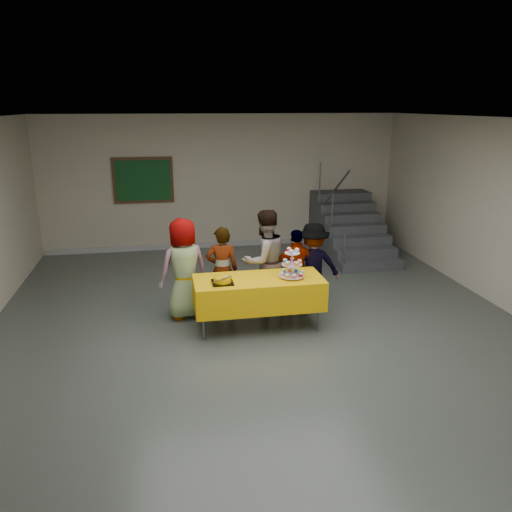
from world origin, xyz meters
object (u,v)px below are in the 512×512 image
(noticeboard, at_px, (143,180))
(bear_cake, at_px, (222,279))
(schoolchild_a, at_px, (184,269))
(staircase, at_px, (347,230))
(cupcake_stand, at_px, (292,267))
(schoolchild_d, at_px, (297,270))
(schoolchild_b, at_px, (222,270))
(schoolchild_c, at_px, (265,261))
(bake_table, at_px, (259,292))
(schoolchild_e, at_px, (313,266))

(noticeboard, bearing_deg, bear_cake, -75.50)
(schoolchild_a, relative_size, staircase, 0.65)
(cupcake_stand, distance_m, staircase, 4.31)
(cupcake_stand, xyz_separation_m, staircase, (2.24, 3.66, -0.44))
(schoolchild_a, bearing_deg, schoolchild_d, 157.95)
(schoolchild_b, xyz_separation_m, schoolchild_c, (0.68, -0.03, 0.12))
(schoolchild_b, distance_m, schoolchild_d, 1.19)
(cupcake_stand, bearing_deg, staircase, 58.47)
(bake_table, xyz_separation_m, schoolchild_e, (1.01, 0.63, 0.14))
(bear_cake, relative_size, schoolchild_e, 0.26)
(cupcake_stand, xyz_separation_m, schoolchild_c, (-0.26, 0.71, -0.11))
(schoolchild_d, bearing_deg, noticeboard, -56.02)
(cupcake_stand, xyz_separation_m, schoolchild_d, (0.24, 0.62, -0.27))
(bake_table, distance_m, schoolchild_e, 1.20)
(schoolchild_d, xyz_separation_m, noticeboard, (-2.45, 3.87, 0.94))
(staircase, height_order, noticeboard, noticeboard)
(schoolchild_a, xyz_separation_m, schoolchild_c, (1.27, 0.06, 0.04))
(bake_table, height_order, schoolchild_d, schoolchild_d)
(cupcake_stand, bearing_deg, bear_cake, -176.66)
(schoolchild_c, xyz_separation_m, noticeboard, (-1.94, 3.78, 0.78))
(cupcake_stand, bearing_deg, schoolchild_b, 141.69)
(bake_table, xyz_separation_m, staircase, (2.73, 3.62, -0.07))
(schoolchild_a, height_order, schoolchild_b, schoolchild_a)
(cupcake_stand, distance_m, schoolchild_d, 0.72)
(schoolchild_d, distance_m, staircase, 3.64)
(cupcake_stand, relative_size, staircase, 0.19)
(bake_table, distance_m, schoolchild_d, 0.94)
(schoolchild_c, xyz_separation_m, staircase, (2.50, 2.94, -0.33))
(bear_cake, distance_m, schoolchild_d, 1.45)
(schoolchild_b, bearing_deg, bear_cake, 85.88)
(schoolchild_e, distance_m, staircase, 3.45)
(cupcake_stand, relative_size, schoolchild_d, 0.34)
(bake_table, distance_m, staircase, 4.53)
(bake_table, distance_m, bear_cake, 0.61)
(staircase, bearing_deg, schoolchild_c, -130.37)
(schoolchild_b, height_order, noticeboard, noticeboard)
(bake_table, bearing_deg, noticeboard, 111.08)
(noticeboard, bearing_deg, bake_table, -68.92)
(schoolchild_e, bearing_deg, schoolchild_d, 11.76)
(noticeboard, bearing_deg, schoolchild_b, -71.37)
(schoolchild_a, bearing_deg, schoolchild_c, 161.68)
(bake_table, xyz_separation_m, schoolchild_a, (-1.05, 0.61, 0.23))
(bake_table, xyz_separation_m, noticeboard, (-1.72, 4.45, 1.04))
(schoolchild_c, height_order, schoolchild_d, schoolchild_c)
(schoolchild_d, bearing_deg, schoolchild_c, -8.50)
(bake_table, distance_m, cupcake_stand, 0.62)
(schoolchild_e, bearing_deg, noticeboard, -52.70)
(bear_cake, bearing_deg, noticeboard, 104.50)
(schoolchild_c, distance_m, schoolchild_d, 0.54)
(schoolchild_a, xyz_separation_m, schoolchild_b, (0.60, 0.09, -0.09))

